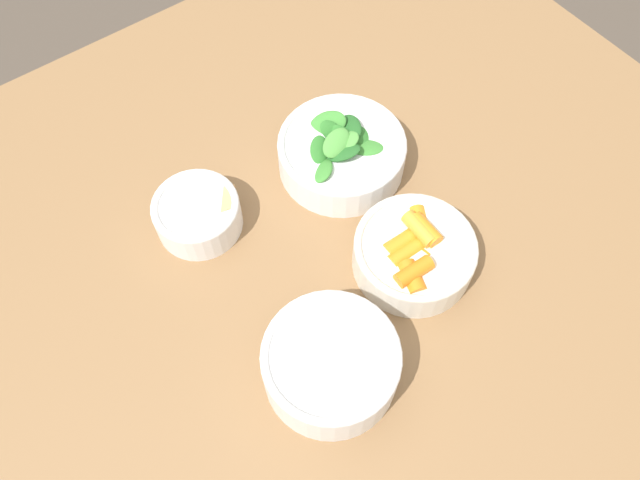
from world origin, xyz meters
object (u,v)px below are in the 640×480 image
at_px(bowl_greens, 342,152).
at_px(bowl_cookies, 198,213).
at_px(bowl_beans_hotdog, 331,364).
at_px(bowl_carrots, 414,253).

bearing_deg(bowl_greens, bowl_cookies, -9.48).
bearing_deg(bowl_beans_hotdog, bowl_greens, -129.91).
relative_size(bowl_beans_hotdog, bowl_cookies, 1.32).
distance_m(bowl_greens, bowl_beans_hotdog, 0.30).
distance_m(bowl_carrots, bowl_beans_hotdog, 0.18).
xyz_separation_m(bowl_greens, bowl_beans_hotdog, (0.19, 0.23, 0.00)).
height_order(bowl_carrots, bowl_beans_hotdog, bowl_beans_hotdog).
distance_m(bowl_carrots, bowl_cookies, 0.28).
bearing_deg(bowl_beans_hotdog, bowl_cookies, -86.86).
xyz_separation_m(bowl_beans_hotdog, bowl_cookies, (0.01, -0.26, -0.01)).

